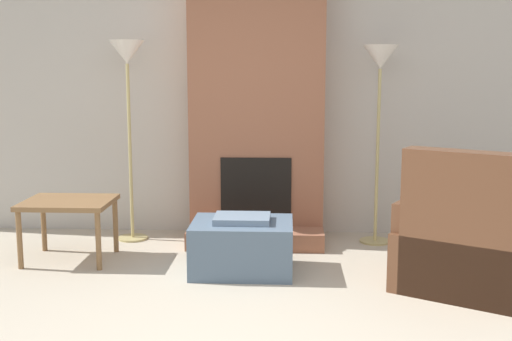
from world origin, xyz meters
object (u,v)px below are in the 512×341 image
Objects in this scene: armchair at (472,248)px; floor_lamp_right at (380,74)px; ottoman at (242,246)px; side_table at (68,208)px; floor_lamp_left at (127,69)px.

floor_lamp_right is at bearing -37.38° from armchair.
ottoman is 1.10× the size of side_table.
ottoman is 2.00m from floor_lamp_right.
armchair reaches higher than ottoman.
armchair is 0.72× the size of floor_lamp_left.
floor_lamp_left reaches higher than armchair.
armchair is at bearing -24.03° from floor_lamp_left.
side_table is at bearing -165.46° from floor_lamp_right.
floor_lamp_left is (0.36, 0.68, 1.14)m from side_table.
ottoman is 1.99m from floor_lamp_left.
floor_lamp_right is at bearing 0.00° from floor_lamp_left.
armchair is 0.74× the size of floor_lamp_right.
armchair is 3.21m from side_table.
ottoman is 0.43× the size of floor_lamp_left.
floor_lamp_left reaches higher than side_table.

